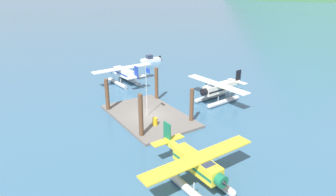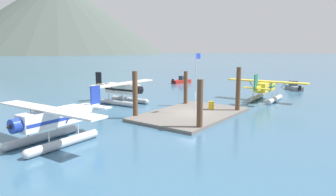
% 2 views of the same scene
% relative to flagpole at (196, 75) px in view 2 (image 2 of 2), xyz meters
% --- Properties ---
extents(ground_plane, '(1200.00, 1200.00, 0.00)m').
position_rel_flagpole_xyz_m(ground_plane, '(-0.28, 0.34, -4.20)').
color(ground_plane, '#38607F').
extents(dock_platform, '(12.25, 7.74, 0.30)m').
position_rel_flagpole_xyz_m(dock_platform, '(-0.28, 0.34, -4.05)').
color(dock_platform, '#66605B').
rests_on(dock_platform, ground).
extents(piling_near_left, '(0.52, 0.52, 4.36)m').
position_rel_flagpole_xyz_m(piling_near_left, '(-4.65, -3.20, -2.02)').
color(piling_near_left, brown).
rests_on(piling_near_left, ground).
extents(piling_near_right, '(0.49, 0.49, 4.96)m').
position_rel_flagpole_xyz_m(piling_near_right, '(3.90, -2.94, -1.72)').
color(piling_near_right, brown).
rests_on(piling_near_right, ground).
extents(piling_far_left, '(0.50, 0.50, 4.73)m').
position_rel_flagpole_xyz_m(piling_far_left, '(-4.69, 4.14, -1.83)').
color(piling_far_left, brown).
rests_on(piling_far_left, ground).
extents(piling_far_right, '(0.47, 0.47, 4.24)m').
position_rel_flagpole_xyz_m(piling_far_right, '(3.85, 3.76, -2.08)').
color(piling_far_right, brown).
rests_on(piling_far_right, ground).
extents(flagpole, '(0.95, 0.10, 6.29)m').
position_rel_flagpole_xyz_m(flagpole, '(0.00, 0.00, 0.00)').
color(flagpole, silver).
rests_on(flagpole, dock_platform).
extents(fuel_drum, '(0.62, 0.62, 0.88)m').
position_rel_flagpole_xyz_m(fuel_drum, '(2.56, -0.45, -3.46)').
color(fuel_drum, gold).
rests_on(fuel_drum, dock_platform).
extents(mountain_ridge_centre_peak, '(362.16, 362.16, 128.46)m').
position_rel_flagpole_xyz_m(mountain_ridge_centre_peak, '(273.80, 440.68, 60.03)').
color(mountain_ridge_centre_peak, '#424C47').
rests_on(mountain_ridge_centre_peak, ground).
extents(seaplane_white_port_fwd, '(7.98, 10.46, 3.84)m').
position_rel_flagpole_xyz_m(seaplane_white_port_fwd, '(-14.12, 3.48, -2.62)').
color(seaplane_white_port_fwd, '#B7BABF').
rests_on(seaplane_white_port_fwd, ground).
extents(seaplane_yellow_stbd_aft, '(7.98, 10.44, 3.84)m').
position_rel_flagpole_xyz_m(seaplane_yellow_stbd_aft, '(13.19, -2.89, -2.62)').
color(seaplane_yellow_stbd_aft, '#B7BABF').
rests_on(seaplane_yellow_stbd_aft, ground).
extents(seaplane_cream_bow_centre, '(10.47, 7.97, 3.84)m').
position_rel_flagpole_xyz_m(seaplane_cream_bow_centre, '(0.38, 11.02, -2.62)').
color(seaplane_cream_bow_centre, '#B7BABF').
rests_on(seaplane_cream_bow_centre, ground).
extents(boat_red_open_east, '(4.79, 2.52, 1.50)m').
position_rel_flagpole_xyz_m(boat_red_open_east, '(24.09, 17.86, -3.71)').
color(boat_red_open_east, '#B2231E').
rests_on(boat_red_open_east, ground).
extents(boat_grey_open_se, '(4.28, 3.68, 1.50)m').
position_rel_flagpole_xyz_m(boat_grey_open_se, '(27.18, -3.17, -3.71)').
color(boat_grey_open_se, gray).
rests_on(boat_grey_open_se, ground).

